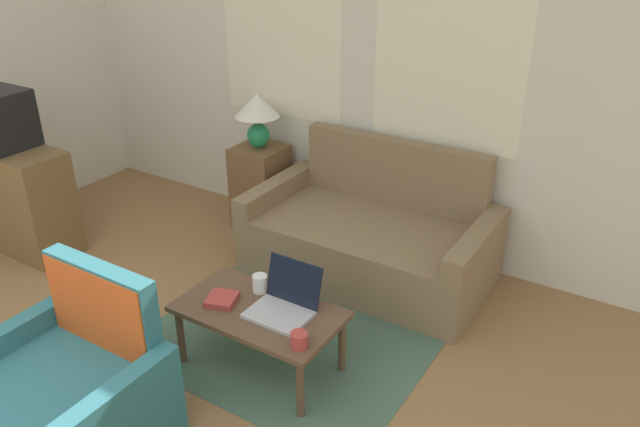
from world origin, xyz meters
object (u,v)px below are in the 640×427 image
cup_yellow (299,340)px  book_red (222,299)px  cup_navy (260,283)px  table_lamp (257,112)px  couch (372,237)px  armchair (67,400)px  laptop (284,302)px  coffee_table (259,316)px

cup_yellow → book_red: bearing=170.3°
cup_yellow → cup_navy: bearing=147.2°
cup_navy → table_lamp: bearing=126.8°
couch → cup_yellow: couch is taller
couch → book_red: 1.41m
armchair → book_red: size_ratio=4.23×
cup_navy → cup_yellow: size_ratio=1.16×
armchair → laptop: 1.21m
table_lamp → cup_yellow: table_lamp is taller
couch → cup_navy: couch is taller
coffee_table → couch: bearing=88.4°
cup_yellow → book_red: size_ratio=0.43×
table_lamp → cup_yellow: 2.30m
armchair → cup_yellow: armchair is taller
couch → book_red: bearing=-100.7°
armchair → table_lamp: bearing=104.9°
coffee_table → laptop: 0.18m
table_lamp → cup_yellow: (1.50, -1.66, -0.54)m
armchair → book_red: bearing=75.6°
table_lamp → coffee_table: table_lamp is taller
table_lamp → coffee_table: bearing=-53.4°
couch → armchair: couch is taller
armchair → cup_navy: bearing=72.5°
couch → coffee_table: (-0.04, -1.32, 0.09)m
laptop → cup_navy: 0.26m
table_lamp → cup_navy: bearing=-53.2°
armchair → book_red: 0.96m
laptop → book_red: 0.38m
table_lamp → book_red: table_lamp is taller
cup_navy → coffee_table: bearing=-55.4°
couch → book_red: couch is taller
laptop → cup_yellow: (0.25, -0.22, -0.02)m
armchair → cup_yellow: (0.84, 0.81, 0.18)m
couch → armchair: 2.34m
table_lamp → cup_navy: 1.77m
coffee_table → cup_yellow: (0.38, -0.16, 0.09)m
armchair → cup_yellow: bearing=44.0°
cup_navy → cup_yellow: bearing=-32.8°
cup_navy → book_red: (-0.12, -0.21, -0.04)m
coffee_table → laptop: (0.13, 0.06, 0.11)m
laptop → book_red: (-0.36, -0.12, -0.04)m
table_lamp → cup_navy: table_lamp is taller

